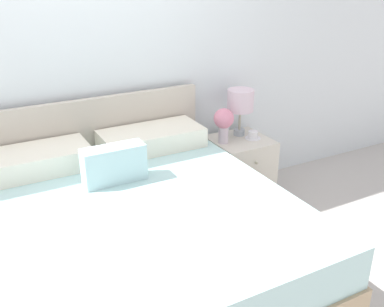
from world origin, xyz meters
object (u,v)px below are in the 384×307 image
object	(u,v)px
teacup	(253,135)
nightstand	(239,169)
bed	(133,242)
flower_vase	(224,121)
table_lamp	(240,102)

from	to	relation	value
teacup	nightstand	bearing A→B (deg)	160.56
bed	flower_vase	xyz separation A→B (m)	(1.04, 0.65, 0.39)
table_lamp	teacup	bearing A→B (deg)	-66.44
flower_vase	table_lamp	bearing A→B (deg)	22.41
nightstand	teacup	bearing A→B (deg)	-19.44
table_lamp	teacup	world-z (taller)	table_lamp
bed	teacup	bearing A→B (deg)	25.34
nightstand	teacup	distance (m)	0.32
flower_vase	teacup	world-z (taller)	flower_vase
bed	nightstand	bearing A→B (deg)	28.38
table_lamp	flower_vase	world-z (taller)	table_lamp
bed	flower_vase	bearing A→B (deg)	32.09
flower_vase	teacup	distance (m)	0.30
bed	teacup	world-z (taller)	bed
flower_vase	teacup	size ratio (longest dim) A/B	2.23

